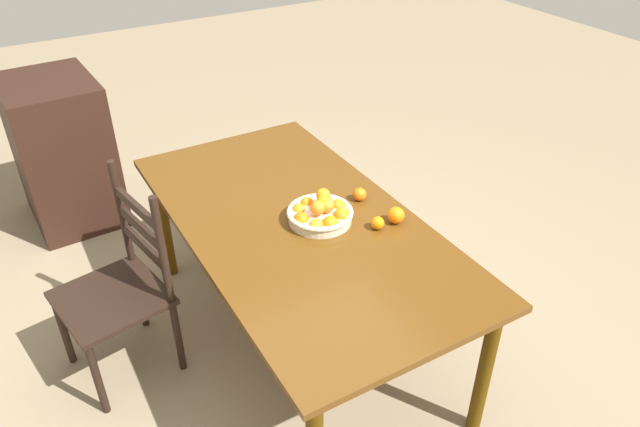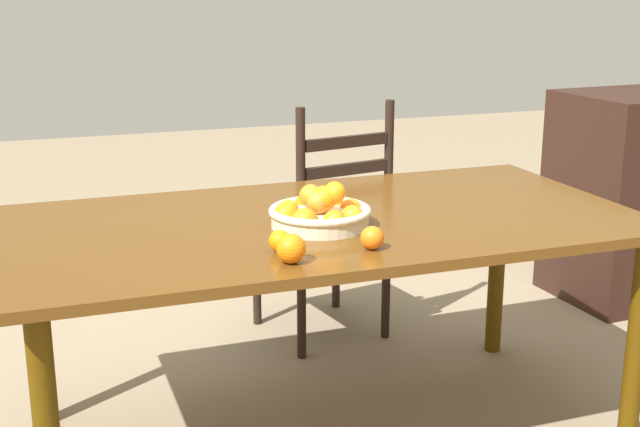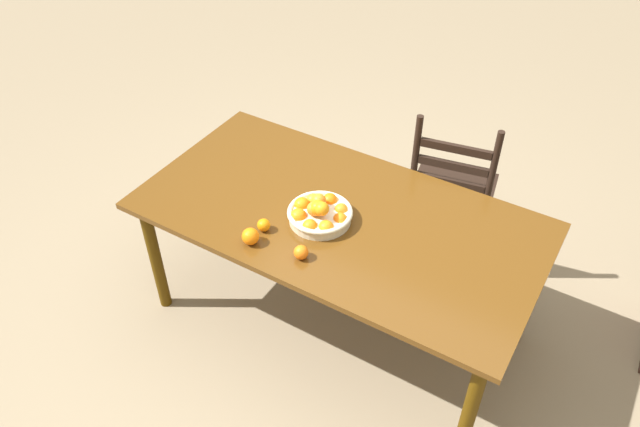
% 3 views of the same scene
% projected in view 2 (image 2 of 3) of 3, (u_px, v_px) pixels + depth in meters
% --- Properties ---
extents(dining_table, '(1.90, 0.99, 0.75)m').
position_uv_depth(dining_table, '(327.00, 241.00, 2.62)').
color(dining_table, '#53320F').
rests_on(dining_table, ground).
extents(chair_near_window, '(0.53, 0.53, 1.00)m').
position_uv_depth(chair_near_window, '(326.00, 229.00, 3.48)').
color(chair_near_window, black).
rests_on(chair_near_window, ground).
extents(cabinet, '(0.70, 0.57, 0.96)m').
position_uv_depth(cabinet, '(635.00, 196.00, 3.95)').
color(cabinet, black).
rests_on(cabinet, ground).
extents(fruit_bowl, '(0.30, 0.30, 0.14)m').
position_uv_depth(fruit_bowl, '(319.00, 213.00, 2.49)').
color(fruit_bowl, beige).
rests_on(fruit_bowl, dining_table).
extents(orange_loose_0, '(0.08, 0.08, 0.08)m').
position_uv_depth(orange_loose_0, '(291.00, 249.00, 2.17)').
color(orange_loose_0, orange).
rests_on(orange_loose_0, dining_table).
extents(orange_loose_1, '(0.06, 0.06, 0.06)m').
position_uv_depth(orange_loose_1, '(372.00, 238.00, 2.29)').
color(orange_loose_1, orange).
rests_on(orange_loose_1, dining_table).
extents(orange_loose_2, '(0.06, 0.06, 0.06)m').
position_uv_depth(orange_loose_2, '(280.00, 241.00, 2.26)').
color(orange_loose_2, orange).
rests_on(orange_loose_2, dining_table).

